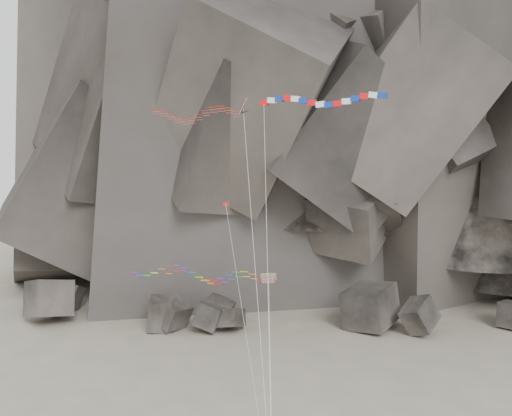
% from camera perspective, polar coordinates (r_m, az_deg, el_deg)
% --- Properties ---
extents(headland, '(110.00, 70.00, 84.00)m').
position_cam_1_polar(headland, '(120.85, 6.26, 13.23)').
color(headland, '#534B44').
rests_on(headland, ground).
extents(boulder_field, '(77.90, 17.87, 7.69)m').
position_cam_1_polar(boulder_field, '(88.77, -2.67, -10.13)').
color(boulder_field, '#47423F').
rests_on(boulder_field, ground).
extents(delta_kite, '(15.01, 16.90, 30.36)m').
position_cam_1_polar(delta_kite, '(56.31, -6.37, 9.36)').
color(delta_kite, red).
rests_on(delta_kite, ground).
extents(banner_kite, '(11.86, 17.25, 30.46)m').
position_cam_1_polar(banner_kite, '(53.19, 6.44, 10.51)').
color(banner_kite, red).
rests_on(banner_kite, ground).
extents(parafoil_kite, '(16.95, 14.71, 14.15)m').
position_cam_1_polar(parafoil_kite, '(55.49, -6.31, -6.51)').
color(parafoil_kite, '#BCD80C').
rests_on(parafoil_kite, ground).
extents(pennant_kite, '(6.68, 13.78, 20.47)m').
position_cam_1_polar(pennant_kite, '(49.75, -1.92, -6.99)').
color(pennant_kite, red).
rests_on(pennant_kite, ground).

